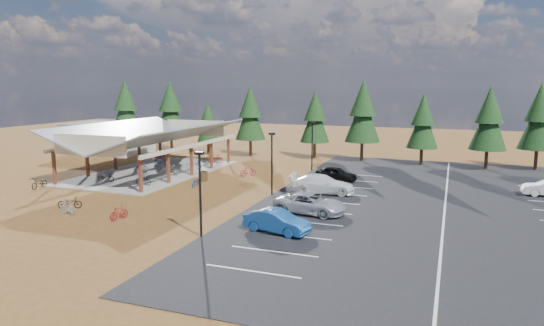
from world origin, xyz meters
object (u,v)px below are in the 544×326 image
object	(u,v)px
trash_bin_0	(203,177)
lamp_post_2	(312,143)
car_3	(322,184)
bike_13	(68,208)
bike_2	(162,162)
car_4	(336,174)
bike_5	(170,170)
bike_6	(194,165)
trash_bin_1	(204,176)
car_1	(277,221)
bike_8	(39,183)
bike_15	(248,171)
bike_11	(119,213)
bike_14	(196,182)
car_2	(310,203)
lamp_post_0	(200,188)
bike_0	(106,177)
bike_3	(160,156)
bike_1	(141,167)
lamp_post_1	(272,159)
bike_7	(215,159)
outbuilding	(111,137)
bike_pavilion	(151,136)
bike_4	(143,180)
bike_12	(70,202)

from	to	relation	value
trash_bin_0	lamp_post_2	bearing A→B (deg)	48.60
car_3	bike_13	bearing A→B (deg)	121.19
bike_2	car_4	world-z (taller)	car_4
bike_5	bike_6	xyz separation A→B (m)	(0.37, 4.04, -0.11)
trash_bin_1	car_1	xyz separation A→B (m)	(11.95, -12.81, 0.28)
bike_8	bike_15	world-z (taller)	bike_8
bike_11	bike_14	size ratio (longest dim) A/B	0.87
bike_15	car_2	bearing A→B (deg)	178.32
lamp_post_0	bike_8	bearing A→B (deg)	160.32
trash_bin_1	bike_2	size ratio (longest dim) A/B	0.53
bike_6	bike_15	distance (m)	6.93
bike_13	bike_15	xyz separation A→B (m)	(6.19, 17.50, 0.03)
car_2	car_3	distance (m)	6.53
bike_14	bike_0	bearing A→B (deg)	179.85
bike_6	bike_13	distance (m)	18.73
bike_3	bike_13	size ratio (longest dim) A/B	1.19
lamp_post_2	bike_1	xyz separation A→B (m)	(-16.09, -7.49, -2.35)
lamp_post_0	lamp_post_1	distance (m)	12.00
lamp_post_0	bike_7	size ratio (longest dim) A/B	2.86
bike_5	bike_8	size ratio (longest dim) A/B	0.97
bike_1	car_4	bearing A→B (deg)	-81.94
bike_8	trash_bin_1	bearing A→B (deg)	25.87
bike_1	bike_6	xyz separation A→B (m)	(4.23, 3.43, -0.08)
bike_14	trash_bin_1	bearing A→B (deg)	94.11
outbuilding	car_1	size ratio (longest dim) A/B	2.63
bike_pavilion	bike_4	xyz separation A→B (m)	(3.05, -5.91, -3.27)
lamp_post_1	bike_13	size ratio (longest dim) A/B	3.31
trash_bin_1	bike_4	world-z (taller)	bike_4
bike_7	car_1	distance (m)	26.87
trash_bin_0	bike_13	xyz separation A→B (m)	(-3.19, -13.66, 0.02)
lamp_post_1	outbuilding	bearing A→B (deg)	151.11
bike_1	car_3	distance (m)	20.08
bike_8	car_2	distance (m)	24.55
car_1	car_2	size ratio (longest dim) A/B	0.82
bike_4	bike_6	xyz separation A→B (m)	(0.10, 8.85, -0.00)
bike_1	car_3	world-z (taller)	car_3
bike_11	lamp_post_0	bearing A→B (deg)	-1.68
lamp_post_2	bike_5	xyz separation A→B (m)	(-12.23, -8.10, -2.32)
trash_bin_0	bike_2	bearing A→B (deg)	145.79
bike_1	lamp_post_2	bearing A→B (deg)	-65.32
bike_5	bike_12	size ratio (longest dim) A/B	1.07
bike_0	bike_11	bearing A→B (deg)	-148.10
bike_pavilion	bike_8	world-z (taller)	bike_pavilion
outbuilding	bike_13	size ratio (longest dim) A/B	7.09
lamp_post_2	bike_6	size ratio (longest dim) A/B	2.98
bike_3	bike_12	distance (m)	21.70
bike_11	bike_12	size ratio (longest dim) A/B	0.91
lamp_post_0	bike_15	distance (m)	19.55
trash_bin_0	outbuilding	bearing A→B (deg)	147.98
bike_15	car_3	distance (m)	10.13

